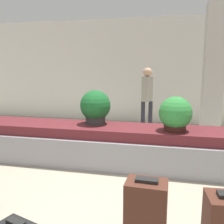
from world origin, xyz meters
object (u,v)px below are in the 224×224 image
at_px(potted_plant_0, 95,107).
at_px(potted_plant_1, 175,114).
at_px(traveler_0, 147,94).
at_px(pillar, 213,72).
at_px(suitcase_6, 146,215).

xyz_separation_m(potted_plant_0, potted_plant_1, (1.40, -0.21, -0.04)).
height_order(potted_plant_0, traveler_0, traveler_0).
height_order(pillar, potted_plant_1, pillar).
distance_m(pillar, suitcase_6, 4.78).
distance_m(potted_plant_1, traveler_0, 2.68).
distance_m(suitcase_6, potted_plant_1, 2.06).
height_order(pillar, suitcase_6, pillar).
xyz_separation_m(suitcase_6, potted_plant_1, (0.29, 1.95, 0.61)).
distance_m(pillar, potted_plant_0, 3.33).
bearing_deg(traveler_0, pillar, -71.94).
bearing_deg(potted_plant_1, pillar, 69.57).
xyz_separation_m(potted_plant_0, traveler_0, (0.73, 2.39, 0.03)).
height_order(potted_plant_0, potted_plant_1, potted_plant_0).
xyz_separation_m(suitcase_6, potted_plant_0, (-1.11, 2.16, 0.65)).
distance_m(potted_plant_0, potted_plant_1, 1.41).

